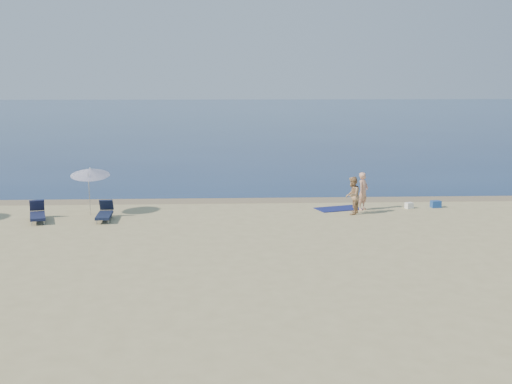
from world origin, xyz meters
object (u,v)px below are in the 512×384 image
person_left (363,191)px  blue_cooler (436,204)px  umbrella_near (90,172)px  person_right (352,196)px

person_left → blue_cooler: 3.51m
person_left → umbrella_near: 11.95m
person_right → umbrella_near: bearing=-70.0°
person_right → blue_cooler: 4.34m
person_right → umbrella_near: (-11.24, 0.51, 1.03)m
person_right → blue_cooler: size_ratio=3.75×
person_left → person_right: 1.14m
person_left → umbrella_near: (-11.90, -0.42, 1.01)m
person_left → blue_cooler: size_ratio=3.86×
blue_cooler → person_left: bearing=177.7°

